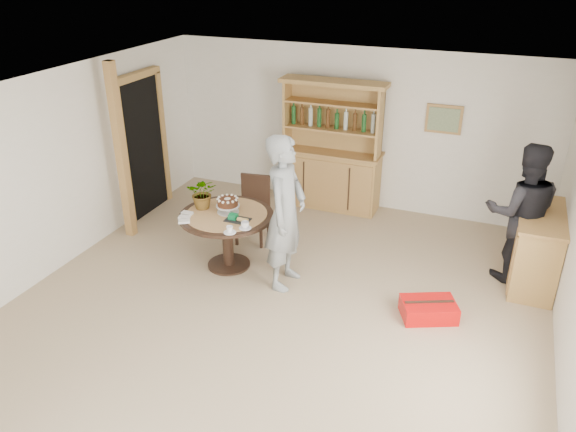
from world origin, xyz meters
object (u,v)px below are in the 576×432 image
at_px(sideboard, 536,248).
at_px(dining_table, 227,225).
at_px(red_suitcase, 428,309).
at_px(adult_person, 522,213).
at_px(teen_boy, 285,213).
at_px(hutch, 332,166).
at_px(dining_chair, 254,204).

distance_m(sideboard, dining_table, 3.86).
bearing_deg(red_suitcase, sideboard, 25.30).
distance_m(adult_person, red_suitcase, 1.71).
height_order(teen_boy, adult_person, teen_boy).
height_order(hutch, dining_table, hutch).
bearing_deg(teen_boy, adult_person, -65.48).
relative_size(hutch, sideboard, 1.62).
distance_m(dining_table, red_suitcase, 2.69).
bearing_deg(dining_chair, hutch, 58.20).
relative_size(dining_table, dining_chair, 1.27).
bearing_deg(hutch, red_suitcase, -51.70).
bearing_deg(teen_boy, sideboard, -67.54).
relative_size(sideboard, adult_person, 0.70).
bearing_deg(dining_chair, red_suitcase, -28.38).
distance_m(hutch, teen_boy, 2.44).
height_order(sideboard, teen_boy, teen_boy).
distance_m(sideboard, adult_person, 0.48).
xyz_separation_m(dining_chair, teen_boy, (0.86, -0.93, 0.43)).
relative_size(adult_person, red_suitcase, 2.51).
xyz_separation_m(adult_person, red_suitcase, (-0.83, -1.27, -0.79)).
xyz_separation_m(dining_table, red_suitcase, (2.63, -0.18, -0.50)).
height_order(sideboard, dining_table, sideboard).
xyz_separation_m(teen_boy, red_suitcase, (1.78, -0.08, -0.86)).
relative_size(teen_boy, adult_person, 1.08).
xyz_separation_m(hutch, dining_table, (-0.66, -2.31, -0.08)).
distance_m(dining_chair, red_suitcase, 2.86).
bearing_deg(sideboard, adult_person, 176.93).
height_order(hutch, adult_person, hutch).
xyz_separation_m(hutch, dining_chair, (-0.67, -1.49, -0.15)).
bearing_deg(red_suitcase, hutch, 104.07).
bearing_deg(hutch, dining_table, -105.95).
bearing_deg(hutch, teen_boy, -85.53).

